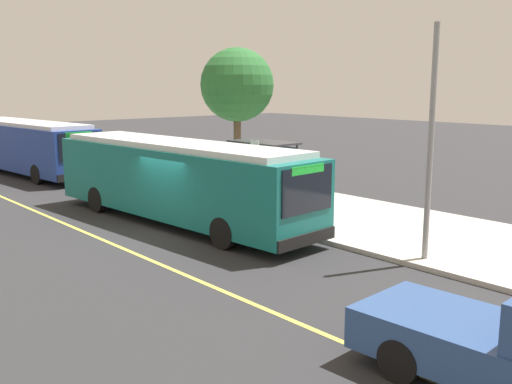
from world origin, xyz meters
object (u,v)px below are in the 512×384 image
Objects in this scene: route_sign_post at (255,167)px; transit_bus_second at (26,145)px; waiting_bench at (262,189)px; pedestrian_commuter at (284,186)px; transit_bus_main at (178,178)px.

transit_bus_second is at bearing -172.04° from route_sign_post.
waiting_bench is 0.95× the size of pedestrian_commuter.
transit_bus_main is 7.73× the size of waiting_bench.
transit_bus_main is 1.02× the size of transit_bus_second.
transit_bus_second is 4.31× the size of route_sign_post.
route_sign_post reaches higher than waiting_bench.
route_sign_post reaches higher than pedestrian_commuter.
transit_bus_second reaches higher than pedestrian_commuter.
waiting_bench is at bearing 96.94° from transit_bus_main.
route_sign_post is at bearing -47.26° from waiting_bench.
transit_bus_main reaches higher than pedestrian_commuter.
route_sign_post is (16.69, 2.33, 0.34)m from transit_bus_second.
transit_bus_main is at bearing -112.13° from pedestrian_commuter.
transit_bus_second and route_sign_post have the same top height.
pedestrian_commuter is at bearing -20.27° from waiting_bench.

